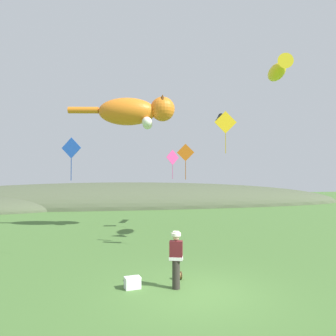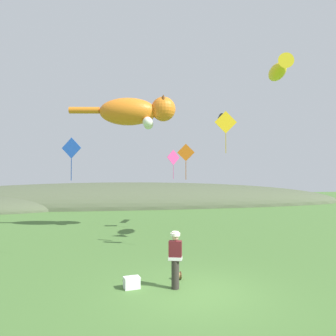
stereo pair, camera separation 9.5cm
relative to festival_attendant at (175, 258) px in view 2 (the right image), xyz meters
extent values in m
plane|color=#477033|center=(0.46, -0.47, -0.95)|extent=(120.00, 120.00, 0.00)
ellipsoid|color=#4C563D|center=(0.46, 31.17, -0.95)|extent=(59.64, 13.89, 5.67)
cylinder|color=#332D28|center=(0.00, 0.00, -0.51)|extent=(0.24, 0.24, 0.88)
cube|color=#59191E|center=(0.00, 0.00, 0.23)|extent=(0.45, 0.35, 0.60)
cube|color=white|center=(0.00, 0.00, -0.01)|extent=(0.48, 0.38, 0.10)
sphere|color=beige|center=(0.00, 0.00, 0.64)|extent=(0.20, 0.20, 0.20)
cylinder|color=silver|center=(0.00, 0.00, 0.73)|extent=(0.30, 0.30, 0.09)
cylinder|color=silver|center=(0.00, 0.00, 0.79)|extent=(0.20, 0.20, 0.07)
cylinder|color=olive|center=(0.31, 0.88, -0.82)|extent=(0.14, 0.21, 0.21)
cylinder|color=brown|center=(0.24, 0.88, -0.82)|extent=(0.02, 0.28, 0.28)
cylinder|color=brown|center=(0.38, 0.88, -0.82)|extent=(0.02, 0.28, 0.28)
cube|color=white|center=(-1.33, 0.29, -0.80)|extent=(0.53, 0.40, 0.30)
cube|color=white|center=(-1.33, 0.29, -0.62)|extent=(0.54, 0.41, 0.06)
ellipsoid|color=orange|center=(-0.68, 11.45, 6.82)|extent=(4.05, 2.62, 1.79)
ellipsoid|color=white|center=(-0.50, 11.42, 6.50)|extent=(2.60, 1.51, 0.98)
sphere|color=orange|center=(1.60, 11.03, 7.00)|extent=(1.61, 1.61, 1.61)
cone|color=#522A0A|center=(1.68, 11.47, 7.58)|extent=(0.67, 0.67, 0.54)
cone|color=#522A0A|center=(1.52, 10.60, 7.58)|extent=(0.67, 0.67, 0.54)
sphere|color=white|center=(0.71, 11.75, 6.06)|extent=(0.64, 0.64, 0.64)
sphere|color=white|center=(0.52, 10.68, 6.06)|extent=(0.64, 0.64, 0.64)
cylinder|color=orange|center=(-3.49, 11.97, 6.91)|extent=(2.01, 0.78, 0.43)
ellipsoid|color=yellow|center=(6.58, 5.38, 7.96)|extent=(1.34, 2.23, 0.74)
cone|color=yellow|center=(6.19, 4.04, 7.96)|extent=(0.90, 0.86, 0.74)
cone|color=yellow|center=(6.60, 5.44, 8.27)|extent=(0.43, 0.43, 0.34)
sphere|color=black|center=(7.02, 5.96, 8.02)|extent=(0.17, 0.17, 0.17)
cylinder|color=black|center=(5.64, 11.25, 6.55)|extent=(0.83, 1.93, 0.36)
torus|color=white|center=(5.88, 12.17, 6.55)|extent=(0.44, 0.17, 0.44)
cube|color=blue|center=(-3.51, 3.83, 3.71)|extent=(0.80, 0.35, 0.86)
cylinder|color=black|center=(-3.51, 3.84, 3.71)|extent=(0.54, 0.24, 0.02)
cube|color=#1A3E97|center=(-3.51, 3.83, 2.82)|extent=(0.03, 0.02, 0.90)
cube|color=#E53F8C|center=(2.22, 10.75, 3.80)|extent=(0.92, 0.42, 1.00)
cylinder|color=black|center=(2.22, 10.77, 3.80)|extent=(0.62, 0.29, 0.02)
cube|color=#A02C62|center=(2.22, 10.75, 2.85)|extent=(0.03, 0.02, 0.90)
cube|color=orange|center=(1.72, 5.46, 3.72)|extent=(0.81, 0.33, 0.86)
cylinder|color=black|center=(1.72, 5.48, 3.72)|extent=(0.54, 0.22, 0.02)
cube|color=#A95011|center=(1.72, 5.46, 2.84)|extent=(0.03, 0.02, 0.90)
cube|color=yellow|center=(3.19, 3.93, 5.00)|extent=(1.01, 0.16, 1.02)
cylinder|color=black|center=(3.19, 3.94, 5.00)|extent=(0.68, 0.11, 0.02)
cube|color=#A98511|center=(3.19, 3.93, 4.04)|extent=(0.03, 0.01, 0.90)
camera|label=1|loc=(-2.28, -9.99, 2.50)|focal=35.00mm
camera|label=2|loc=(-2.18, -10.01, 2.50)|focal=35.00mm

